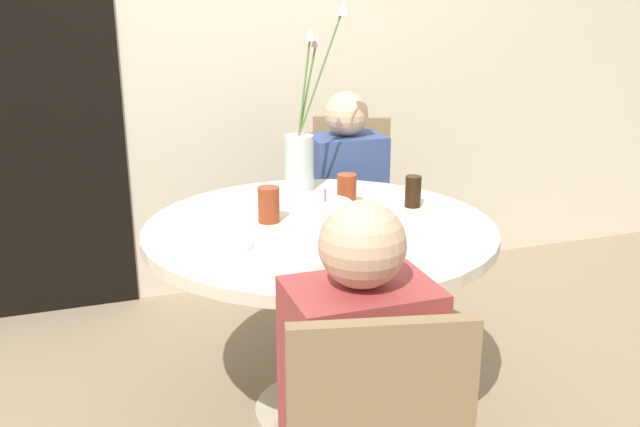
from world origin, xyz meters
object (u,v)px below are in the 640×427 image
object	(u,v)px
drink_glass_2	(347,190)
side_plate	(219,244)
person_boy	(345,215)
chair_right_flank	(349,201)
birthday_cake	(325,212)
drink_glass_0	(269,205)
drink_glass_1	(413,191)
flower_vase	(303,144)

from	to	relation	value
drink_glass_2	side_plate	bearing A→B (deg)	-152.52
person_boy	drink_glass_2	bearing A→B (deg)	-110.68
chair_right_flank	person_boy	distance (m)	0.16
birthday_cake	person_boy	world-z (taller)	person_boy
chair_right_flank	person_boy	world-z (taller)	person_boy
drink_glass_0	drink_glass_1	world-z (taller)	drink_glass_0
side_plate	flower_vase	bearing A→B (deg)	50.37
flower_vase	drink_glass_1	bearing A→B (deg)	-49.54
side_plate	drink_glass_1	xyz separation A→B (m)	(0.77, 0.19, 0.05)
side_plate	person_boy	distance (m)	1.18
flower_vase	drink_glass_2	world-z (taller)	flower_vase
birthday_cake	drink_glass_0	world-z (taller)	drink_glass_0
flower_vase	side_plate	distance (m)	0.74
side_plate	drink_glass_0	world-z (taller)	drink_glass_0
flower_vase	drink_glass_0	distance (m)	0.46
flower_vase	side_plate	bearing A→B (deg)	-129.63
chair_right_flank	drink_glass_2	distance (m)	0.83
chair_right_flank	drink_glass_2	world-z (taller)	chair_right_flank
drink_glass_2	person_boy	bearing A→B (deg)	69.32
drink_glass_0	person_boy	xyz separation A→B (m)	(0.55, 0.68, -0.30)
chair_right_flank	side_plate	distance (m)	1.33
chair_right_flank	drink_glass_2	bearing A→B (deg)	-85.01
drink_glass_0	drink_glass_1	distance (m)	0.56
birthday_cake	side_plate	world-z (taller)	birthday_cake
chair_right_flank	flower_vase	bearing A→B (deg)	-102.88
drink_glass_0	drink_glass_1	xyz separation A→B (m)	(0.56, -0.00, -0.00)
drink_glass_2	person_boy	size ratio (longest dim) A/B	0.11
side_plate	person_boy	xyz separation A→B (m)	(0.76, 0.86, -0.25)
chair_right_flank	flower_vase	xyz separation A→B (m)	(-0.38, -0.45, 0.41)
drink_glass_2	drink_glass_0	bearing A→B (deg)	-163.46
birthday_cake	drink_glass_1	xyz separation A→B (m)	(0.37, 0.07, 0.02)
flower_vase	person_boy	xyz separation A→B (m)	(0.31, 0.31, -0.43)
side_plate	person_boy	world-z (taller)	person_boy
side_plate	drink_glass_1	world-z (taller)	drink_glass_1
flower_vase	side_plate	world-z (taller)	flower_vase
flower_vase	drink_glass_2	xyz separation A→B (m)	(0.09, -0.27, -0.13)
birthday_cake	drink_glass_0	distance (m)	0.20
birthday_cake	person_boy	distance (m)	0.88
side_plate	drink_glass_1	distance (m)	0.80
person_boy	drink_glass_1	bearing A→B (deg)	-89.31
chair_right_flank	person_boy	size ratio (longest dim) A/B	0.85
drink_glass_0	person_boy	distance (m)	0.92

